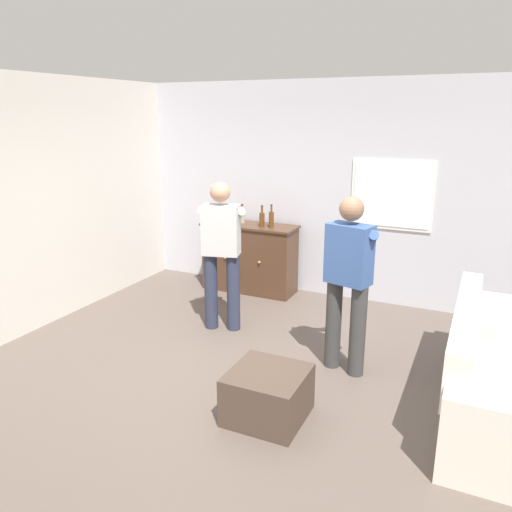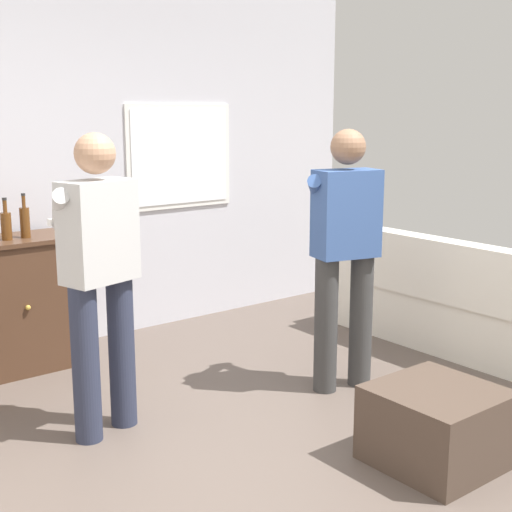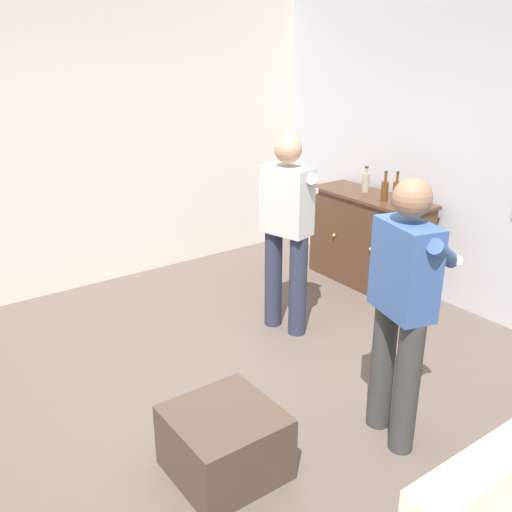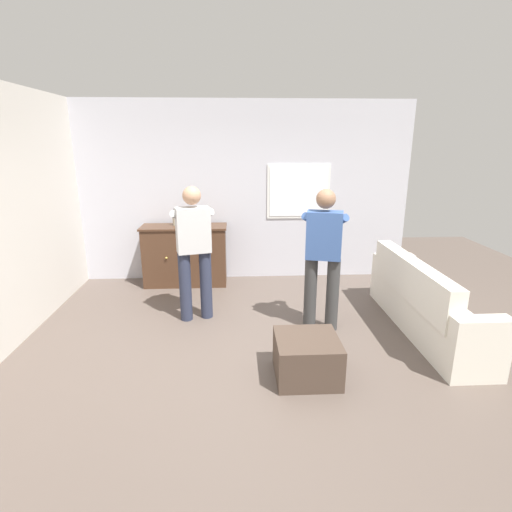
# 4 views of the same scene
# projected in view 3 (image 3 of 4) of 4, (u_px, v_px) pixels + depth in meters

# --- Properties ---
(ground) EXTENTS (10.40, 10.40, 0.00)m
(ground) POSITION_uv_depth(u_px,v_px,m) (232.00, 407.00, 3.93)
(ground) COLOR brown
(wall_back_with_window) EXTENTS (5.20, 0.15, 2.80)m
(wall_back_with_window) POSITION_uv_depth(u_px,v_px,m) (490.00, 161.00, 4.87)
(wall_back_with_window) COLOR silver
(wall_back_with_window) RESTS_ON ground
(wall_side_left) EXTENTS (0.12, 5.20, 2.80)m
(wall_side_left) POSITION_uv_depth(u_px,v_px,m) (76.00, 147.00, 5.44)
(wall_side_left) COLOR silver
(wall_side_left) RESTS_ON ground
(sideboard_cabinet) EXTENTS (1.30, 0.49, 0.94)m
(sideboard_cabinet) POSITION_uv_depth(u_px,v_px,m) (368.00, 240.00, 5.75)
(sideboard_cabinet) COLOR #472D1E
(sideboard_cabinet) RESTS_ON ground
(bottle_wine_green) EXTENTS (0.07, 0.07, 0.28)m
(bottle_wine_green) POSITION_uv_depth(u_px,v_px,m) (385.00, 190.00, 5.36)
(bottle_wine_green) COLOR #593314
(bottle_wine_green) RESTS_ON sideboard_cabinet
(bottle_liquor_amber) EXTENTS (0.07, 0.07, 0.30)m
(bottle_liquor_amber) POSITION_uv_depth(u_px,v_px,m) (396.00, 192.00, 5.26)
(bottle_liquor_amber) COLOR #593314
(bottle_liquor_amber) RESTS_ON sideboard_cabinet
(bottle_spirits_clear) EXTENTS (0.07, 0.07, 0.26)m
(bottle_spirits_clear) POSITION_uv_depth(u_px,v_px,m) (366.00, 182.00, 5.68)
(bottle_spirits_clear) COLOR gray
(bottle_spirits_clear) RESTS_ON sideboard_cabinet
(ottoman) EXTENTS (0.60, 0.60, 0.40)m
(ottoman) POSITION_uv_depth(u_px,v_px,m) (225.00, 442.00, 3.29)
(ottoman) COLOR #47382D
(ottoman) RESTS_ON ground
(person_standing_left) EXTENTS (0.54, 0.51, 1.68)m
(person_standing_left) POSITION_uv_depth(u_px,v_px,m) (287.00, 226.00, 4.67)
(person_standing_left) COLOR #282D42
(person_standing_left) RESTS_ON ground
(person_standing_right) EXTENTS (0.54, 0.52, 1.68)m
(person_standing_right) POSITION_uv_depth(u_px,v_px,m) (403.00, 303.00, 3.33)
(person_standing_right) COLOR #383838
(person_standing_right) RESTS_ON ground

